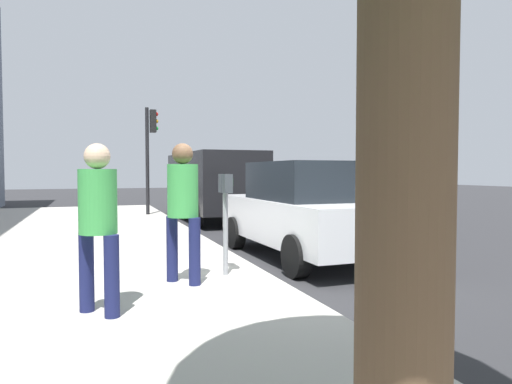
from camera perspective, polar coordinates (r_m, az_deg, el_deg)
ground_plane at (r=7.11m, az=0.38°, el=-10.44°), size 80.00×80.00×0.00m
sidewalk_slab at (r=6.72m, az=-24.92°, el=-10.79°), size 28.00×6.00×0.15m
parking_meter at (r=6.47m, az=-3.76°, el=-1.28°), size 0.36×0.12×1.41m
pedestrian_at_meter at (r=6.04m, az=-8.97°, el=-1.03°), size 0.47×0.39×1.81m
pedestrian_bystander at (r=4.92m, az=-18.82°, el=-2.66°), size 0.44×0.39×1.73m
parked_sedan_near at (r=8.56m, az=6.22°, el=-2.18°), size 4.44×2.05×1.77m
parked_van_far at (r=15.01m, az=-5.25°, el=1.21°), size 5.23×2.19×2.18m
traffic_signal at (r=16.15m, az=-12.86°, el=5.93°), size 0.24×0.44×3.60m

